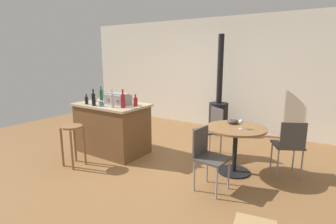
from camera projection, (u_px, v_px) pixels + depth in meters
The scene contains 21 objects.
ground_plane at pixel (150, 159), 4.70m from camera, with size 8.80×8.80×0.00m, color olive.
back_wall at pixel (216, 74), 6.63m from camera, with size 8.00×0.10×2.70m, color silver.
kitchen_island at pixel (112, 128), 4.99m from camera, with size 1.33×0.82×0.93m.
wooden_stool at pixel (73, 137), 4.35m from camera, with size 0.33×0.33×0.68m.
dining_table at pixel (236, 138), 4.07m from camera, with size 0.91×0.91×0.74m.
folding_chair_near at pixel (211, 128), 4.76m from camera, with size 0.55×0.55×0.88m.
folding_chair_far at pixel (208, 154), 3.58m from camera, with size 0.43×0.43×0.85m.
folding_chair_left at pixel (289, 144), 3.93m from camera, with size 0.54×0.54×0.88m.
wood_stove at pixel (218, 110), 6.18m from camera, with size 0.44×0.45×2.26m.
toolbox at pixel (118, 99), 4.82m from camera, with size 0.46×0.27×0.20m.
bottle_0 at pixel (123, 101), 4.52m from camera, with size 0.08×0.08×0.32m.
bottle_1 at pixel (112, 100), 4.53m from camera, with size 0.06×0.06×0.31m.
bottle_2 at pixel (87, 100), 4.83m from camera, with size 0.06×0.06×0.19m.
bottle_3 at pixel (101, 95), 5.26m from camera, with size 0.07×0.07×0.28m.
bottle_4 at pixel (94, 99), 4.68m from camera, with size 0.07×0.07×0.30m.
bottle_5 at pixel (136, 102), 4.65m from camera, with size 0.07×0.07×0.21m.
cup_0 at pixel (94, 99), 5.13m from camera, with size 0.12×0.08×0.10m.
cup_1 at pixel (101, 104), 4.64m from camera, with size 0.11×0.08×0.08m.
cup_2 at pixel (106, 99), 5.15m from camera, with size 0.11×0.07×0.09m.
wine_glass at pixel (241, 122), 3.92m from camera, with size 0.07×0.07×0.14m.
serving_bowl at pixel (233, 121), 4.24m from camera, with size 0.18×0.18×0.07m, color #383838.
Camera 1 is at (2.70, -3.50, 1.81)m, focal length 28.37 mm.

